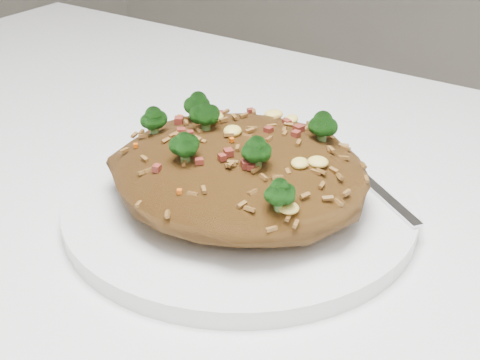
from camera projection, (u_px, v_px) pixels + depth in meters
name	position (u px, v px, depth m)	size (l,w,h in m)	color
dining_table	(212.00, 329.00, 0.53)	(1.20, 0.80, 0.75)	white
plate	(240.00, 205.00, 0.51)	(0.27, 0.27, 0.01)	white
fried_rice	(240.00, 161.00, 0.50)	(0.20, 0.18, 0.07)	brown
fork	(366.00, 179.00, 0.53)	(0.14, 0.11, 0.00)	silver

